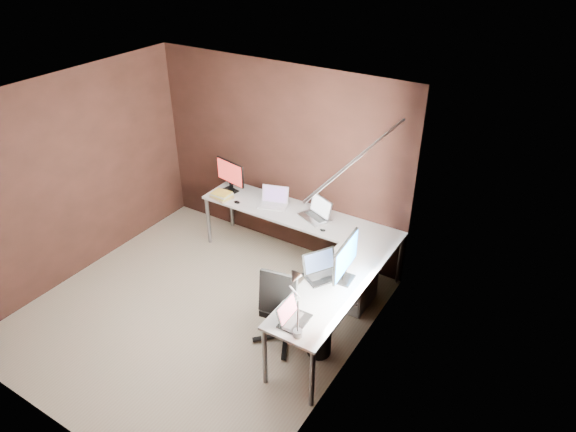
% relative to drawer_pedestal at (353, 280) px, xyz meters
% --- Properties ---
extents(room, '(3.60, 3.60, 2.50)m').
position_rel_drawer_pedestal_xyz_m(room, '(-1.09, -1.08, 0.98)').
color(room, tan).
rests_on(room, ground).
extents(desk, '(2.65, 2.25, 0.73)m').
position_rel_drawer_pedestal_xyz_m(desk, '(-0.59, -0.11, 0.38)').
color(desk, white).
rests_on(desk, ground).
extents(drawer_pedestal, '(0.42, 0.50, 0.60)m').
position_rel_drawer_pedestal_xyz_m(drawer_pedestal, '(0.00, 0.00, 0.00)').
color(drawer_pedestal, white).
rests_on(drawer_pedestal, ground).
extents(monitor_left, '(0.49, 0.18, 0.43)m').
position_rel_drawer_pedestal_xyz_m(monitor_left, '(-2.05, 0.40, 0.67)').
color(monitor_left, black).
rests_on(monitor_left, desk).
extents(monitor_right, '(0.16, 0.58, 0.48)m').
position_rel_drawer_pedestal_xyz_m(monitor_right, '(0.13, -0.55, 0.70)').
color(monitor_right, black).
rests_on(monitor_right, desk).
extents(laptop_white, '(0.41, 0.34, 0.23)m').
position_rel_drawer_pedestal_xyz_m(laptop_white, '(-1.34, 0.38, 0.48)').
color(laptop_white, white).
rests_on(laptop_white, desk).
extents(laptop_silver, '(0.45, 0.40, 0.25)m').
position_rel_drawer_pedestal_xyz_m(laptop_silver, '(-0.72, 0.40, 0.48)').
color(laptop_silver, silver).
rests_on(laptop_silver, desk).
extents(laptop_black_big, '(0.43, 0.46, 0.25)m').
position_rel_drawer_pedestal_xyz_m(laptop_black_big, '(-0.11, -0.60, 0.48)').
color(laptop_black_big, black).
rests_on(laptop_black_big, desk).
extents(laptop_black_small, '(0.23, 0.32, 0.21)m').
position_rel_drawer_pedestal_xyz_m(laptop_black_small, '(-0.01, -1.36, 0.48)').
color(laptop_black_small, black).
rests_on(laptop_black_small, desk).
extents(book_stack, '(0.30, 0.25, 0.08)m').
position_rel_drawer_pedestal_xyz_m(book_stack, '(-2.03, 0.16, 0.47)').
color(book_stack, tan).
rests_on(book_stack, desk).
extents(mouse_left, '(0.09, 0.06, 0.04)m').
position_rel_drawer_pedestal_xyz_m(mouse_left, '(-1.77, 0.15, 0.45)').
color(mouse_left, black).
rests_on(mouse_left, desk).
extents(mouse_corner, '(0.08, 0.06, 0.03)m').
position_rel_drawer_pedestal_xyz_m(mouse_corner, '(-0.50, 0.15, 0.44)').
color(mouse_corner, black).
rests_on(mouse_corner, desk).
extents(desk_lamp, '(0.19, 0.23, 0.62)m').
position_rel_drawer_pedestal_xyz_m(desk_lamp, '(0.07, -1.44, 0.82)').
color(desk_lamp, slate).
rests_on(desk_lamp, desk).
extents(office_chair, '(0.55, 0.56, 0.99)m').
position_rel_drawer_pedestal_xyz_m(office_chair, '(-0.34, -0.96, -0.01)').
color(office_chair, black).
rests_on(office_chair, ground).
extents(wastebasket, '(0.32, 0.32, 0.29)m').
position_rel_drawer_pedestal_xyz_m(wastebasket, '(0.07, -0.94, -0.16)').
color(wastebasket, black).
rests_on(wastebasket, ground).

